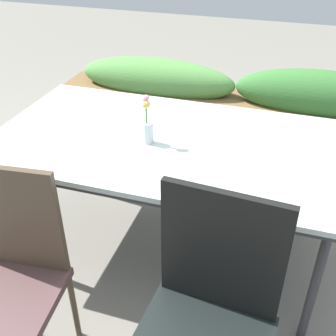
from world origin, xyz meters
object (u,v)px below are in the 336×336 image
flower_vase (148,125)px  chair_near_left (7,271)px  planter_box (236,105)px  chair_near_right (208,316)px  dining_table (168,147)px

flower_vase → chair_near_left: bearing=-112.8°
flower_vase → planter_box: 1.68m
chair_near_right → dining_table: bearing=-59.7°
chair_near_left → flower_vase: flower_vase is taller
flower_vase → planter_box: size_ratio=0.08×
chair_near_left → chair_near_right: bearing=174.3°
chair_near_right → flower_vase: 1.00m
dining_table → chair_near_right: (0.43, -0.88, -0.15)m
chair_near_left → planter_box: chair_near_left is taller
dining_table → flower_vase: (-0.09, -0.07, 0.15)m
dining_table → chair_near_left: bearing=-116.0°
dining_table → flower_vase: flower_vase is taller
chair_near_left → planter_box: 2.47m
chair_near_left → planter_box: size_ratio=0.31×
dining_table → planter_box: dining_table is taller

